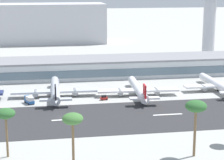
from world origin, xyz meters
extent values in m
plane|color=#A8A8A3|center=(0.00, 0.00, 0.00)|extent=(1400.00, 1400.00, 0.00)
cube|color=#2D2D30|center=(0.00, -3.22, 0.04)|extent=(800.00, 40.57, 0.08)
cube|color=white|center=(1.74, -3.22, 0.09)|extent=(12.00, 1.20, 0.01)
cube|color=white|center=(41.84, -3.22, 0.09)|extent=(12.00, 1.20, 0.01)
cube|color=silver|center=(16.29, 74.24, 4.56)|extent=(214.35, 26.37, 9.11)
cube|color=slate|center=(16.29, 60.90, 4.10)|extent=(207.92, 0.30, 4.10)
cube|color=gray|center=(16.29, 74.24, 9.61)|extent=(216.50, 26.64, 1.00)
cylinder|color=silver|center=(101.99, 106.56, 21.35)|extent=(7.98, 7.98, 42.70)
cube|color=#BCBCC1|center=(-1.16, 216.12, 16.82)|extent=(98.95, 38.24, 33.64)
cylinder|color=silver|center=(-1.42, 32.85, 3.12)|extent=(5.08, 40.33, 4.02)
sphere|color=silver|center=(-0.89, 52.96, 3.12)|extent=(3.82, 3.82, 3.82)
cone|color=silver|center=(-1.94, 12.73, 3.12)|extent=(3.81, 7.34, 3.62)
cube|color=silver|center=(-1.44, 32.04, 2.72)|extent=(40.04, 7.08, 0.89)
cylinder|color=gray|center=(7.54, 31.81, 2.01)|extent=(2.76, 5.70, 2.62)
cylinder|color=gray|center=(-10.41, 32.28, 2.01)|extent=(2.76, 5.70, 2.62)
cube|color=silver|center=(-1.90, 14.34, 3.52)|extent=(13.65, 3.67, 0.71)
cube|color=black|center=(-1.90, 14.34, 6.34)|extent=(0.79, 5.45, 6.44)
cylinder|color=black|center=(-1.47, 30.83, 0.55)|extent=(0.72, 0.72, 1.11)
cylinder|color=white|center=(36.71, 28.57, 3.02)|extent=(6.32, 39.09, 3.89)
sphere|color=white|center=(37.93, 47.99, 3.02)|extent=(3.70, 3.70, 3.70)
cone|color=white|center=(35.50, 9.14, 3.02)|extent=(3.93, 7.21, 3.50)
cube|color=white|center=(36.67, 27.79, 2.63)|extent=(38.33, 8.21, 0.86)
cylinder|color=gray|center=(45.21, 27.25, 1.95)|extent=(2.87, 5.60, 2.53)
cylinder|color=gray|center=(28.12, 28.33, 1.95)|extent=(2.87, 5.60, 2.53)
cube|color=white|center=(35.59, 10.70, 3.41)|extent=(13.11, 4.01, 0.69)
cube|color=red|center=(35.59, 10.70, 6.13)|extent=(0.95, 5.28, 6.23)
cylinder|color=black|center=(36.59, 26.62, 0.54)|extent=(0.70, 0.70, 1.07)
cylinder|color=white|center=(76.76, 31.34, 2.95)|extent=(3.82, 38.08, 3.81)
sphere|color=white|center=(76.75, 50.38, 2.95)|extent=(3.62, 3.62, 3.62)
cube|color=white|center=(76.76, 30.58, 2.57)|extent=(32.70, 5.72, 0.84)
cylinder|color=gray|center=(69.40, 30.58, 1.90)|extent=(2.48, 5.33, 2.48)
cylinder|color=black|center=(76.76, 29.44, 0.52)|extent=(0.69, 0.69, 1.05)
cube|color=#B2231E|center=(19.88, 22.80, 0.80)|extent=(3.40, 2.04, 1.00)
cube|color=black|center=(19.88, 22.80, 1.75)|extent=(2.08, 1.54, 0.90)
cylinder|color=black|center=(18.66, 23.43, 0.30)|extent=(0.63, 0.36, 0.60)
cylinder|color=black|center=(18.89, 21.85, 0.30)|extent=(0.63, 0.36, 0.60)
cylinder|color=black|center=(20.88, 23.75, 0.30)|extent=(0.63, 0.36, 0.60)
cylinder|color=black|center=(21.10, 22.17, 0.30)|extent=(0.63, 0.36, 0.60)
cube|color=#23569E|center=(-13.05, 22.40, 1.05)|extent=(4.59, 6.46, 1.20)
cube|color=silver|center=(-12.76, 21.74, 2.45)|extent=(3.83, 4.88, 1.60)
cube|color=#23569E|center=(-13.91, 24.38, 2.40)|extent=(2.69, 2.42, 1.50)
cylinder|color=black|center=(-12.78, 24.80, 0.45)|extent=(0.61, 0.94, 0.90)
cylinder|color=black|center=(-14.98, 23.85, 0.45)|extent=(0.61, 0.94, 0.90)
cylinder|color=black|center=(-11.11, 20.95, 0.45)|extent=(0.61, 0.94, 0.90)
cylinder|color=black|center=(-13.31, 19.99, 0.45)|extent=(0.61, 0.94, 0.90)
cylinder|color=brown|center=(37.60, -45.02, 7.90)|extent=(0.79, 0.79, 15.81)
ellipsoid|color=#2D602D|center=(37.60, -45.02, 15.81)|extent=(6.46, 6.46, 3.55)
cylinder|color=brown|center=(-18.34, -36.33, 6.86)|extent=(0.69, 0.69, 13.72)
ellipsoid|color=#2D602D|center=(-18.34, -36.33, 13.72)|extent=(5.74, 5.74, 3.16)
cylinder|color=brown|center=(0.67, -48.30, 7.45)|extent=(0.74, 0.74, 14.90)
ellipsoid|color=#427538|center=(0.67, -48.30, 14.90)|extent=(5.88, 5.88, 3.24)
camera|label=1|loc=(-7.33, -162.75, 51.89)|focal=69.42mm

